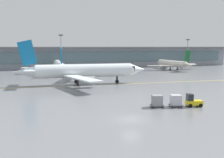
% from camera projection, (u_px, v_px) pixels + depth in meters
% --- Properties ---
extents(ground_plane, '(400.00, 400.00, 0.00)m').
position_uv_depth(ground_plane, '(131.00, 119.00, 36.12)').
color(ground_plane, slate).
extents(taxiway_centreline_stripe, '(109.91, 5.24, 0.01)m').
position_uv_depth(taxiway_centreline_stripe, '(87.00, 85.00, 67.63)').
color(taxiway_centreline_stripe, yellow).
rests_on(taxiway_centreline_stripe, ground_plane).
extents(terminal_concourse, '(182.12, 11.00, 9.60)m').
position_uv_depth(terminal_concourse, '(57.00, 57.00, 120.97)').
color(terminal_concourse, '#8C939E').
rests_on(terminal_concourse, ground_plane).
extents(gate_airplane_1, '(26.85, 28.88, 9.57)m').
position_uv_depth(gate_airplane_1, '(59.00, 65.00, 98.33)').
color(gate_airplane_1, white).
rests_on(gate_airplane_1, ground_plane).
extents(gate_airplane_2, '(23.95, 25.80, 8.54)m').
position_uv_depth(gate_airplane_2, '(172.00, 64.00, 112.97)').
color(gate_airplane_2, silver).
rests_on(gate_airplane_2, ground_plane).
extents(taxiing_regional_jet, '(34.44, 32.03, 11.41)m').
position_uv_depth(taxiing_regional_jet, '(83.00, 71.00, 69.00)').
color(taxiing_regional_jet, white).
rests_on(taxiing_regional_jet, ground_plane).
extents(baggage_tug, '(2.86, 2.13, 2.10)m').
position_uv_depth(baggage_tug, '(193.00, 101.00, 43.64)').
color(baggage_tug, yellow).
rests_on(baggage_tug, ground_plane).
extents(cargo_dolly_lead, '(2.42, 2.06, 1.94)m').
position_uv_depth(cargo_dolly_lead, '(176.00, 100.00, 43.44)').
color(cargo_dolly_lead, '#595B60').
rests_on(cargo_dolly_lead, ground_plane).
extents(cargo_dolly_trailing, '(2.42, 2.06, 1.94)m').
position_uv_depth(cargo_dolly_trailing, '(157.00, 101.00, 43.25)').
color(cargo_dolly_trailing, '#595B60').
rests_on(cargo_dolly_trailing, ground_plane).
extents(apron_light_mast_1, '(1.80, 0.36, 14.74)m').
position_uv_depth(apron_light_mast_1, '(61.00, 50.00, 113.36)').
color(apron_light_mast_1, gray).
rests_on(apron_light_mast_1, ground_plane).
extents(apron_light_mast_2, '(1.80, 0.36, 13.34)m').
position_uv_depth(apron_light_mast_2, '(188.00, 51.00, 132.57)').
color(apron_light_mast_2, gray).
rests_on(apron_light_mast_2, ground_plane).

